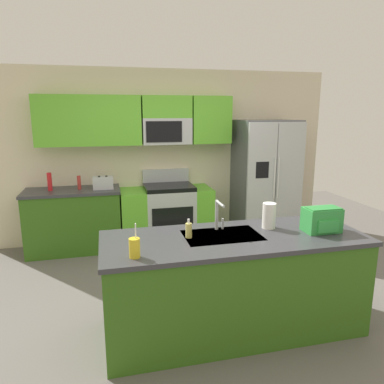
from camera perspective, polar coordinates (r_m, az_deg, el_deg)
ground_plane at (r=4.05m, az=1.44°, el=-16.55°), size 9.00×9.00×0.00m
kitchen_wall_unit at (r=5.58m, az=-5.51°, el=7.39°), size 5.20×0.43×2.60m
back_counter at (r=5.45m, az=-18.13°, el=-4.25°), size 1.32×0.63×0.90m
range_oven at (r=5.51m, az=-4.01°, el=-3.57°), size 1.36×0.61×1.10m
refrigerator at (r=5.79m, az=11.47°, el=1.90°), size 0.90×0.76×1.85m
island_counter at (r=3.40m, az=6.56°, el=-14.05°), size 2.33×0.88×0.90m
toaster at (r=5.26m, az=-13.87°, el=1.45°), size 0.28×0.16×0.18m
pepper_mill at (r=5.32m, az=-17.41°, el=1.43°), size 0.05×0.05×0.19m
bottle_red at (r=5.36m, az=-21.58°, el=1.51°), size 0.06×0.06×0.25m
sink_faucet at (r=3.32m, az=4.17°, el=-3.28°), size 0.08×0.21×0.28m
drink_cup_yellow at (r=2.76m, az=-9.07°, el=-8.70°), size 0.08×0.08×0.27m
soap_dispenser at (r=3.14m, az=-0.53°, el=-6.06°), size 0.06×0.06×0.17m
paper_towel_roll at (r=3.46m, az=12.07°, el=-3.68°), size 0.12×0.12×0.24m
backpack at (r=3.49m, az=19.85°, el=-4.07°), size 0.32×0.22×0.23m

